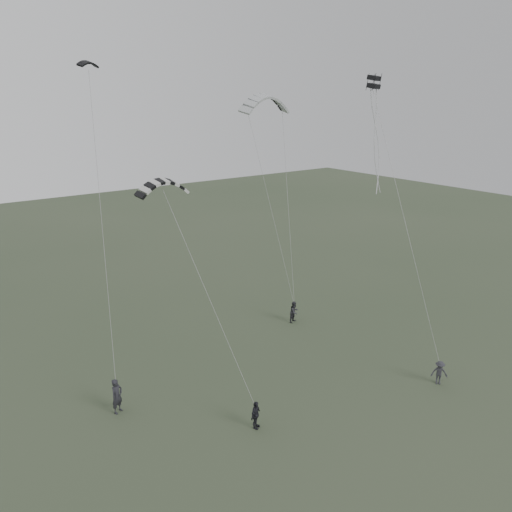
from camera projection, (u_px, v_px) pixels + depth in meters
ground at (303, 411)px, 26.93m from camera, size 140.00×140.00×0.00m
flyer_left at (117, 396)px, 26.52m from camera, size 0.85×0.75×1.97m
flyer_right at (294, 312)px, 37.35m from camera, size 0.92×0.80×1.63m
flyer_center at (256, 415)px, 25.31m from camera, size 0.96×0.75×1.52m
flyer_far at (439, 373)px, 29.24m from camera, size 1.07×1.06×1.48m
kite_dark_small at (88, 62)px, 27.02m from camera, size 1.39×1.04×0.56m
kite_pale_large at (266, 96)px, 35.81m from camera, size 4.49×1.94×1.97m
kite_striped at (162, 181)px, 24.35m from camera, size 2.74×0.99×1.19m
kite_box at (374, 82)px, 28.76m from camera, size 0.68×0.77×0.79m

